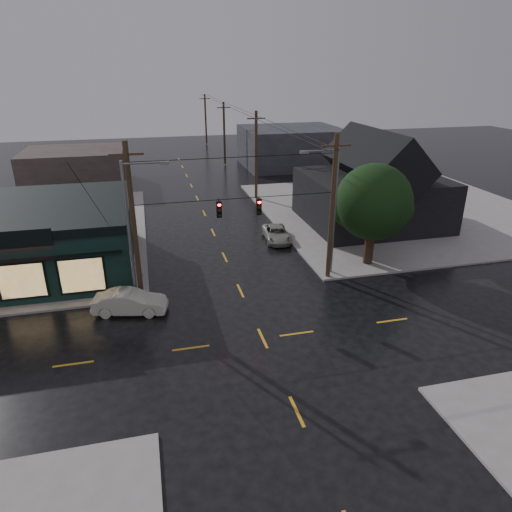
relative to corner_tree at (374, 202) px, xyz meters
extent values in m
plane|color=black|center=(-10.37, -8.01, -4.91)|extent=(160.00, 160.00, 0.00)
cube|color=gray|center=(9.63, 11.99, -4.84)|extent=(28.00, 28.00, 0.15)
cube|color=black|center=(-25.37, 4.99, -2.66)|extent=(16.00, 12.00, 4.20)
cube|color=black|center=(-25.37, 4.99, -0.26)|extent=(16.30, 12.30, 0.60)
cube|color=black|center=(4.63, 8.99, -2.51)|extent=(12.00, 11.00, 4.50)
cylinder|color=black|center=(0.00, 0.00, -2.99)|extent=(0.70, 0.70, 3.53)
sphere|color=black|center=(0.00, 0.00, 0.03)|extent=(5.59, 5.59, 5.59)
cylinder|color=black|center=(-10.37, -1.51, 1.39)|extent=(13.00, 0.04, 0.04)
cube|color=#352926|center=(-24.37, 31.99, -2.71)|extent=(12.00, 10.00, 4.40)
cube|color=#27272C|center=(5.63, 36.99, -2.11)|extent=(14.00, 12.00, 5.60)
imported|color=beige|center=(-17.54, -3.31, -4.18)|extent=(4.68, 2.48, 1.46)
imported|color=#A1A195|center=(-5.33, 6.64, -4.30)|extent=(2.40, 4.56, 1.22)
camera|label=1|loc=(-15.90, -29.01, 9.19)|focal=32.00mm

